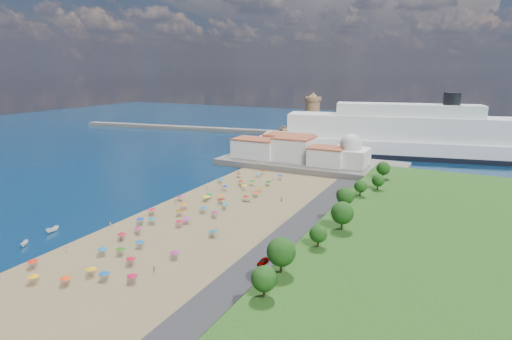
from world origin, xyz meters
The scene contains 13 objects.
ground centered at (0.00, 0.00, 0.00)m, with size 700.00×700.00×0.00m, color #071938.
terrace centered at (10.00, 73.00, 1.50)m, with size 90.00×36.00×3.00m, color #59544C.
jetty centered at (-12.00, 108.00, 1.20)m, with size 18.00×70.00×2.40m, color #59544C.
breakwater centered at (-110.00, 153.00, 1.30)m, with size 200.00×7.00×2.60m, color #59544C.
waterfront_buildings centered at (-3.05, 73.64, 7.88)m, with size 57.00×29.00×11.00m.
domed_building centered at (30.00, 71.00, 8.97)m, with size 16.00×16.00×15.00m.
fortress centered at (-12.00, 138.00, 6.68)m, with size 40.00×40.00×32.40m.
cruise_ship centered at (47.91, 119.41, 10.37)m, with size 161.71×54.97×35.02m.
beach_parasols centered at (-0.67, -10.80, 2.15)m, with size 31.42×116.13×2.20m.
beachgoers centered at (-0.81, -1.67, 1.14)m, with size 38.04×96.07×1.90m.
moored_boats centered at (-28.92, -46.84, 0.78)m, with size 4.36×14.47×1.66m.
parked_cars centered at (36.00, -8.79, 1.40)m, with size 2.19×71.27×1.40m.
hillside_trees centered at (48.29, -13.40, 10.12)m, with size 10.88×104.38×7.75m.
Camera 1 is at (77.51, -122.39, 47.65)m, focal length 30.00 mm.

